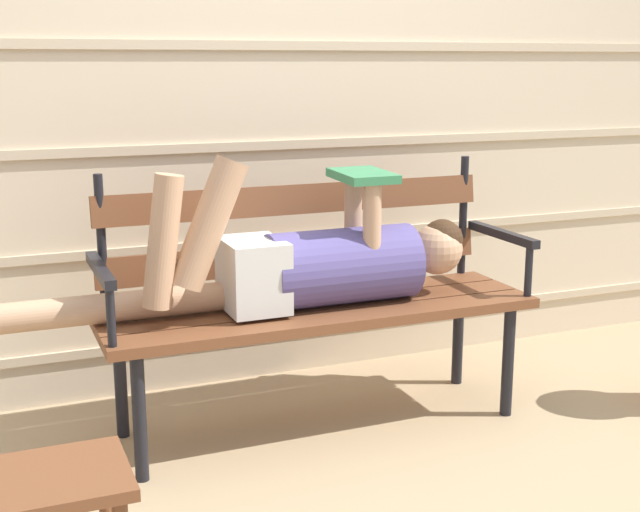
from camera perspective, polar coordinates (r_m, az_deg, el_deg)
ground_plane at (r=3.05m, az=1.43°, el=-12.55°), size 12.00×12.00×0.00m
house_siding at (r=3.50m, az=-3.76°, el=10.60°), size 5.08×0.08×2.34m
park_bench at (r=3.10m, az=-0.48°, el=-2.08°), size 1.56×0.47×0.94m
reclining_person at (r=3.00m, az=-0.93°, el=-0.42°), size 1.72×0.27×0.56m
footstool at (r=2.15m, az=-18.39°, el=-15.59°), size 0.43×0.30×0.38m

